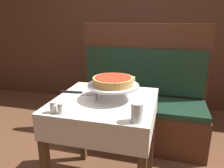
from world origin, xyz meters
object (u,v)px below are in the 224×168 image
at_px(condiment_caddy, 157,58).
at_px(pizza_server, 81,93).
at_px(salt_shaker, 53,107).
at_px(dining_table_rear, 155,72).
at_px(pizza_pan_stand, 113,86).
at_px(deep_dish_pizza, 113,81).
at_px(booth_bench, 140,110).
at_px(napkin_holder, 128,82).
at_px(water_glass_near, 137,112).
at_px(dining_table_front, 105,114).
at_px(pepper_shaker, 61,108).

bearing_deg(condiment_caddy, pizza_server, -107.80).
relative_size(pizza_server, salt_shaker, 4.55).
height_order(dining_table_rear, pizza_pan_stand, pizza_pan_stand).
height_order(dining_table_rear, pizza_server, pizza_server).
bearing_deg(pizza_server, deep_dish_pizza, -10.08).
bearing_deg(dining_table_rear, salt_shaker, -105.14).
height_order(booth_bench, pizza_pan_stand, booth_bench).
bearing_deg(salt_shaker, pizza_server, 85.66).
xyz_separation_m(booth_bench, napkin_holder, (-0.04, -0.50, 0.46)).
xyz_separation_m(pizza_pan_stand, water_glass_near, (0.22, -0.31, -0.04)).
relative_size(dining_table_front, pepper_shaker, 12.53).
relative_size(water_glass_near, napkin_holder, 1.08).
height_order(pizza_pan_stand, water_glass_near, water_glass_near).
xyz_separation_m(pizza_pan_stand, pepper_shaker, (-0.24, -0.32, -0.06)).
xyz_separation_m(dining_table_front, dining_table_rear, (0.24, 1.48, -0.02)).
distance_m(dining_table_front, salt_shaker, 0.41).
distance_m(pizza_pan_stand, pepper_shaker, 0.40).
bearing_deg(water_glass_near, pepper_shaker, -178.63).
xyz_separation_m(dining_table_front, water_glass_near, (0.27, -0.28, 0.17)).
bearing_deg(napkin_holder, dining_table_rear, 83.51).
relative_size(pizza_pan_stand, water_glass_near, 3.35).
relative_size(dining_table_front, deep_dish_pizza, 2.72).
relative_size(dining_table_rear, pizza_pan_stand, 2.10).
xyz_separation_m(water_glass_near, salt_shaker, (-0.51, -0.01, -0.02)).
bearing_deg(napkin_holder, pizza_pan_stand, -101.01).
height_order(dining_table_front, pizza_pan_stand, pizza_pan_stand).
distance_m(deep_dish_pizza, condiment_caddy, 1.51).
distance_m(water_glass_near, salt_shaker, 0.51).
bearing_deg(napkin_holder, salt_shaker, -119.93).
bearing_deg(dining_table_front, pepper_shaker, -122.35).
distance_m(salt_shaker, napkin_holder, 0.69).
height_order(pizza_server, napkin_holder, napkin_holder).
xyz_separation_m(pizza_pan_stand, pizza_server, (-0.26, 0.05, -0.09)).
distance_m(booth_bench, napkin_holder, 0.69).
relative_size(deep_dish_pizza, condiment_caddy, 1.74).
relative_size(dining_table_front, water_glass_near, 7.14).
relative_size(pizza_server, water_glass_near, 2.76).
bearing_deg(booth_bench, condiment_caddy, 81.35).
bearing_deg(pizza_server, napkin_holder, 36.67).
xyz_separation_m(dining_table_rear, pizza_pan_stand, (-0.19, -1.46, 0.23)).
distance_m(pizza_pan_stand, salt_shaker, 0.44).
distance_m(dining_table_front, napkin_holder, 0.36).
bearing_deg(salt_shaker, booth_bench, 70.85).
xyz_separation_m(pizza_server, salt_shaker, (-0.03, -0.36, 0.03)).
relative_size(booth_bench, water_glass_near, 12.67).
distance_m(dining_table_front, pizza_pan_stand, 0.22).
distance_m(pizza_server, napkin_holder, 0.40).
relative_size(dining_table_front, salt_shaker, 11.75).
bearing_deg(dining_table_rear, booth_bench, -98.16).
relative_size(deep_dish_pizza, pizza_server, 0.95).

